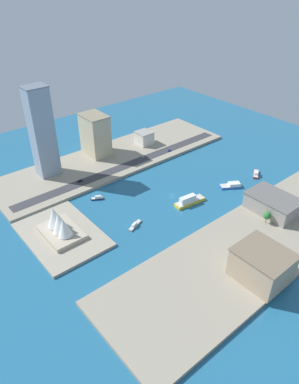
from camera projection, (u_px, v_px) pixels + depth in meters
ground_plane at (172, 195)px, 299.67m from camera, size 440.00×440.00×0.00m
quay_west at (254, 245)px, 245.09m from camera, size 70.00×240.00×2.61m
quay_east at (115, 158)px, 352.82m from camera, size 70.00×240.00×2.61m
peninsula_point at (62, 235)px, 254.77m from camera, size 68.36×47.97×2.00m
road_strip at (127, 165)px, 338.32m from camera, size 10.68×228.00×0.15m
tugboat_red at (256, 174)px, 326.66m from camera, size 11.91×15.55×4.37m
ferry_yellow_fast at (189, 201)px, 287.95m from camera, size 10.62×28.78×7.49m
patrol_launch_navy at (97, 198)px, 293.73m from camera, size 7.86×10.49×3.32m
catamaran_blue at (232, 185)px, 309.42m from camera, size 15.58×19.39×4.30m
yacht_sleek_gray at (135, 225)px, 264.00m from camera, size 8.03×15.04×3.07m
apartment_midrise_tan at (262, 265)px, 213.06m from camera, size 32.00×28.15×20.31m
office_block_beige at (95, 135)px, 347.85m from camera, size 28.48×20.79×40.75m
hotel_broad_white at (144, 138)px, 375.06m from camera, size 16.44×15.69×13.15m
tower_tall_glass at (42, 133)px, 303.64m from camera, size 16.03×19.33×80.16m
carpark_squat_concrete at (273, 204)px, 273.11m from camera, size 38.63×26.36×13.19m
suv_black at (80, 181)px, 312.61m from camera, size 1.97×4.30×1.64m
sedan_silver at (145, 156)px, 351.71m from camera, size 2.20×5.21×1.40m
hatchback_blue at (169, 150)px, 362.90m from camera, size 1.93×4.24×1.66m
traffic_light_waterfront at (137, 162)px, 335.11m from camera, size 0.36×0.36×6.50m
opera_landmark at (60, 225)px, 250.77m from camera, size 33.79×23.91×18.47m
park_tree_cluster at (273, 215)px, 261.55m from camera, size 10.29×14.65×9.68m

